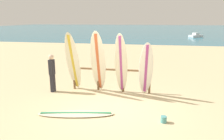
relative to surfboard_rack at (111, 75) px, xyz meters
name	(u,v)px	position (x,y,z in m)	size (l,w,h in m)	color
ground_plane	(111,108)	(0.32, -1.67, -0.67)	(120.00, 120.00, 0.00)	#D3BC8C
ocean_water	(147,29)	(0.32, 56.33, -0.67)	(120.00, 80.00, 0.01)	teal
surfboard_rack	(111,75)	(0.00, 0.00, 0.00)	(3.25, 0.09, 1.06)	brown
surfboard_leaning_far_left	(73,62)	(-1.45, -0.36, 0.56)	(0.60, 1.13, 2.46)	white
surfboard_leaning_left	(98,62)	(-0.43, -0.34, 0.58)	(0.65, 1.06, 2.52)	white
surfboard_leaning_center_left	(121,65)	(0.48, -0.43, 0.55)	(0.49, 1.01, 2.45)	silver
surfboard_leaning_center	(146,69)	(1.42, -0.30, 0.38)	(0.61, 0.71, 2.11)	white
surfboard_lying_on_sand	(76,114)	(-0.65, -2.39, -0.64)	(2.44, 0.96, 0.08)	beige
beachgoer_standing	(52,72)	(-2.30, -0.52, 0.18)	(0.21, 0.26, 1.54)	#26262D
small_boat_offshore	(196,36)	(8.66, 28.19, -0.42)	(2.45, 2.24, 0.71)	silver
sand_bucket	(164,119)	(2.01, -2.42, -0.58)	(0.17, 0.17, 0.19)	teal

